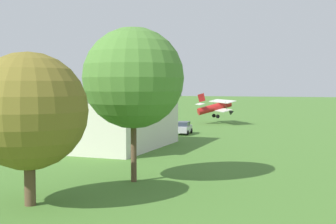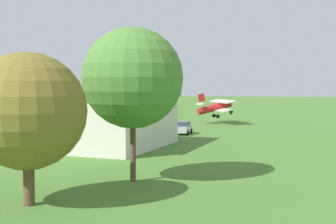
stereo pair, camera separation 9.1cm
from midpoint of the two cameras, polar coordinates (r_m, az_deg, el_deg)
name	(u,v)px [view 2 (the right image)]	position (r m, az deg, el deg)	size (l,w,h in m)	color
ground_plane	(161,124)	(76.26, -0.83, -1.49)	(400.00, 400.00, 0.00)	#47752D
hangar	(34,118)	(52.66, -16.61, -0.76)	(30.21, 14.66, 5.54)	beige
biplane	(216,107)	(76.69, 6.17, 0.63)	(7.49, 8.64, 4.21)	#B21E1E
car_silver	(183,128)	(59.78, 1.99, -2.00)	(2.31, 4.43, 1.66)	#B7B7BC
car_blue	(4,122)	(73.42, -20.02, -1.23)	(2.49, 4.59, 1.58)	#23389E
person_crossing_taxiway	(31,123)	(69.76, -16.89, -1.40)	(0.52, 0.52, 1.67)	beige
person_by_parked_cars	(59,122)	(72.25, -13.57, -1.20)	(0.54, 0.54, 1.63)	navy
tree_at_field_edge	(28,111)	(24.99, -17.26, 0.09)	(6.28, 6.28, 8.22)	brown
tree_behind_hangar_left	(133,78)	(29.93, -4.42, 4.31)	(6.72, 6.72, 10.30)	brown
windsock	(101,88)	(87.64, -8.42, 3.08)	(1.41, 1.37, 6.94)	silver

